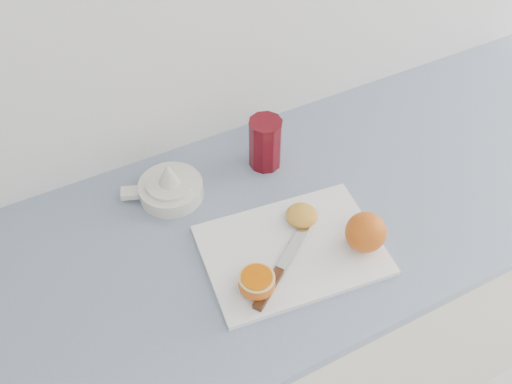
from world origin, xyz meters
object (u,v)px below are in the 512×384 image
at_px(citrus_juicer, 170,187).
at_px(cutting_board, 292,250).
at_px(counter, 252,333).
at_px(red_tumbler, 265,145).
at_px(half_orange, 257,283).

bearing_deg(citrus_juicer, cutting_board, -58.29).
bearing_deg(counter, red_tumbler, 53.61).
xyz_separation_m(counter, red_tumbler, (0.12, 0.16, 0.50)).
relative_size(half_orange, red_tumbler, 0.56).
xyz_separation_m(counter, cutting_board, (0.04, -0.09, 0.45)).
bearing_deg(cutting_board, half_orange, -153.42).
distance_m(half_orange, red_tumbler, 0.35).
bearing_deg(counter, half_orange, -113.49).
bearing_deg(cutting_board, citrus_juicer, 121.71).
xyz_separation_m(half_orange, red_tumbler, (0.18, 0.30, 0.02)).
relative_size(counter, red_tumbler, 19.36).
xyz_separation_m(counter, half_orange, (-0.06, -0.15, 0.48)).
distance_m(cutting_board, citrus_juicer, 0.30).
bearing_deg(half_orange, citrus_juicer, 99.32).
height_order(counter, red_tumbler, red_tumbler).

